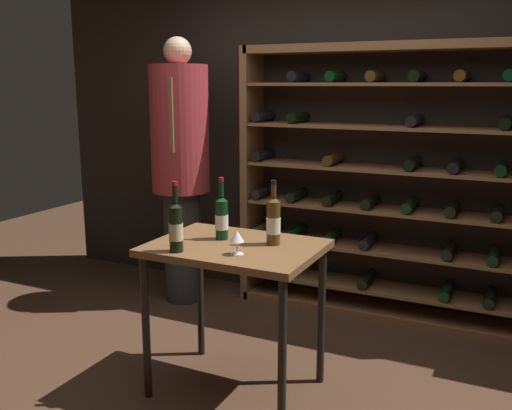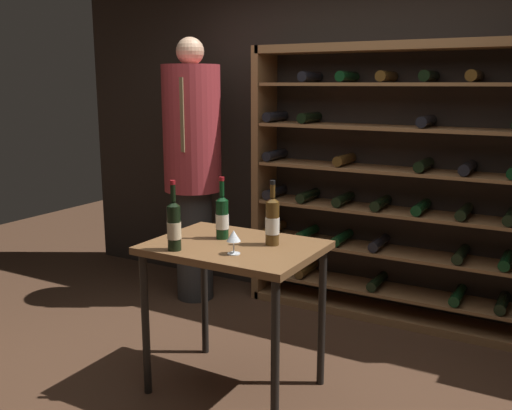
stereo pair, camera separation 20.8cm
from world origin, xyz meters
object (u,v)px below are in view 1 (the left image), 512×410
Objects in this scene: tasting_table at (235,263)px; wine_bottle_gold_foil at (273,221)px; wine_glass_stemmed_right at (237,238)px; wine_bottle_amber_reserve at (176,227)px; wine_bottle_green_slim at (222,217)px; wine_rack at (391,187)px; person_host_in_suit at (180,159)px.

wine_bottle_gold_foil reaches higher than tasting_table.
wine_bottle_gold_foil reaches higher than wine_glass_stemmed_right.
wine_bottle_amber_reserve is 2.96× the size of wine_glass_stemmed_right.
wine_bottle_amber_reserve is 0.33m from wine_bottle_green_slim.
wine_bottle_amber_reserve is at bearing -106.37° from wine_bottle_green_slim.
wine_rack is at bearing 75.88° from wine_bottle_gold_foil.
wine_rack reaches higher than wine_bottle_amber_reserve.
wine_bottle_amber_reserve is at bearing -40.03° from person_host_in_suit.
tasting_table is at bearing 120.89° from wine_glass_stemmed_right.
tasting_table is at bearing -154.14° from wine_bottle_gold_foil.
wine_bottle_green_slim is at bearing 73.63° from wine_bottle_amber_reserve.
person_host_in_suit is (-1.05, 1.07, 0.39)m from tasting_table.
wine_rack reaches higher than wine_glass_stemmed_right.
wine_bottle_amber_reserve is (-0.74, -1.69, 0.01)m from wine_rack.
wine_bottle_gold_foil is at bearing 4.60° from wine_bottle_green_slim.
person_host_in_suit reaches higher than wine_bottle_amber_reserve.
wine_bottle_gold_foil reaches higher than wine_bottle_green_slim.
wine_rack reaches higher than wine_bottle_green_slim.
wine_bottle_amber_reserve is (-0.40, -0.35, 0.00)m from wine_bottle_gold_foil.
wine_rack is at bearing 66.33° from wine_bottle_amber_reserve.
wine_bottle_gold_foil is (1.24, -0.98, -0.15)m from person_host_in_suit.
wine_bottle_green_slim is (-0.31, -0.02, -0.01)m from wine_bottle_gold_foil.
wine_bottle_gold_foil is at bearing 40.63° from wine_bottle_amber_reserve.
wine_rack is 1.52m from wine_bottle_green_slim.
person_host_in_suit is 1.38m from wine_bottle_green_slim.
tasting_table is 0.32m from wine_bottle_gold_foil.
tasting_table is 0.44× the size of person_host_in_suit.
tasting_table is 0.27m from wine_glass_stemmed_right.
wine_bottle_amber_reserve is at bearing -113.67° from wine_rack.
person_host_in_suit is at bearing -166.97° from wine_rack.
wine_rack is 1.66m from wine_glass_stemmed_right.
person_host_in_suit is (-1.57, -0.36, 0.16)m from wine_rack.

